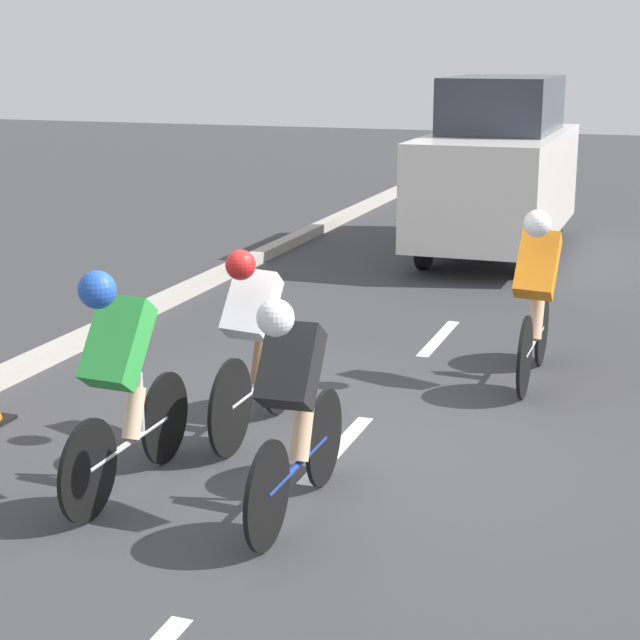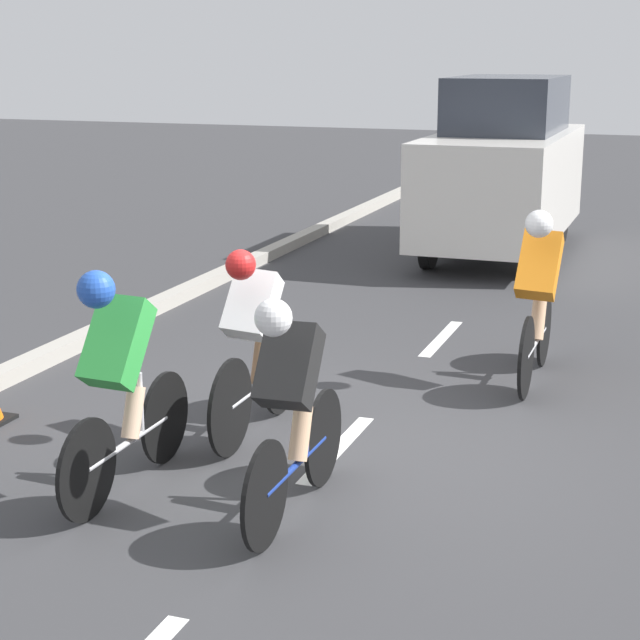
{
  "view_description": "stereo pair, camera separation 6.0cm",
  "coord_description": "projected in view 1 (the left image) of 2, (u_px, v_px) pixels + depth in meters",
  "views": [
    {
      "loc": [
        -2.27,
        6.82,
        2.81
      ],
      "look_at": [
        0.13,
        -0.05,
        0.95
      ],
      "focal_mm": 60.0,
      "sensor_mm": 36.0,
      "label": 1
    },
    {
      "loc": [
        -2.33,
        6.8,
        2.81
      ],
      "look_at": [
        0.13,
        -0.05,
        0.95
      ],
      "focal_mm": 60.0,
      "sensor_mm": 36.0,
      "label": 2
    }
  ],
  "objects": [
    {
      "name": "cyclist_green",
      "position": [
        120.0,
        374.0,
        6.73
      ],
      "size": [
        0.34,
        1.65,
        1.52
      ],
      "color": "black",
      "rests_on": "ground"
    },
    {
      "name": "lane_stripe_mid",
      "position": [
        338.0,
        449.0,
        7.7
      ],
      "size": [
        0.12,
        1.4,
        0.01
      ],
      "primitive_type": "cube",
      "color": "white",
      "rests_on": "ground"
    },
    {
      "name": "lane_stripe_far",
      "position": [
        439.0,
        338.0,
        10.63
      ],
      "size": [
        0.12,
        1.4,
        0.01
      ],
      "primitive_type": "cube",
      "color": "white",
      "rests_on": "ground"
    },
    {
      "name": "cyclist_black",
      "position": [
        292.0,
        402.0,
        6.38
      ],
      "size": [
        0.33,
        1.65,
        1.44
      ],
      "color": "black",
      "rests_on": "ground"
    },
    {
      "name": "ground_plane",
      "position": [
        335.0,
        451.0,
        7.66
      ],
      "size": [
        60.0,
        60.0,
        0.0
      ],
      "primitive_type": "plane",
      "color": "#38383A"
    },
    {
      "name": "cyclist_orange",
      "position": [
        536.0,
        292.0,
        9.02
      ],
      "size": [
        0.34,
        1.7,
        1.54
      ],
      "color": "black",
      "rests_on": "ground"
    },
    {
      "name": "cyclist_white",
      "position": [
        253.0,
        339.0,
        7.78
      ],
      "size": [
        0.35,
        1.67,
        1.46
      ],
      "color": "black",
      "rests_on": "ground"
    },
    {
      "name": "support_car",
      "position": [
        498.0,
        168.0,
        14.69
      ],
      "size": [
        1.7,
        4.23,
        2.42
      ],
      "color": "black",
      "rests_on": "ground"
    }
  ]
}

